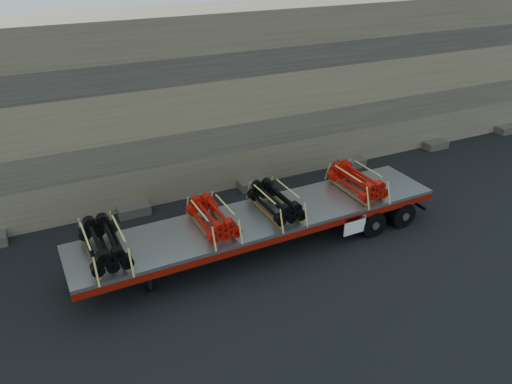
# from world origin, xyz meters

# --- Properties ---
(ground) EXTENTS (120.00, 120.00, 0.00)m
(ground) POSITION_xyz_m (0.00, 0.00, 0.00)
(ground) COLOR black
(ground) RESTS_ON ground
(rock_wall) EXTENTS (44.00, 3.00, 7.00)m
(rock_wall) POSITION_xyz_m (0.00, 6.50, 3.50)
(rock_wall) COLOR #7A6B54
(rock_wall) RESTS_ON ground
(trailer) EXTENTS (12.64, 2.70, 1.26)m
(trailer) POSITION_xyz_m (0.41, 0.55, 0.63)
(trailer) COLOR #9B9EA2
(trailer) RESTS_ON ground
(bundle_front) EXTENTS (1.17, 2.27, 0.80)m
(bundle_front) POSITION_xyz_m (-4.69, 0.44, 1.66)
(bundle_front) COLOR black
(bundle_front) RESTS_ON trailer
(bundle_midfront) EXTENTS (1.08, 2.09, 0.73)m
(bundle_midfront) POSITION_xyz_m (-1.36, 0.51, 1.63)
(bundle_midfront) COLOR #BB1209
(bundle_midfront) RESTS_ON trailer
(bundle_midrear) EXTENTS (1.12, 2.16, 0.76)m
(bundle_midrear) POSITION_xyz_m (0.89, 0.56, 1.64)
(bundle_midrear) COLOR black
(bundle_midrear) RESTS_ON trailer
(bundle_rear) EXTENTS (1.13, 2.20, 0.77)m
(bundle_rear) POSITION_xyz_m (4.20, 0.63, 1.64)
(bundle_rear) COLOR #BB1209
(bundle_rear) RESTS_ON trailer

